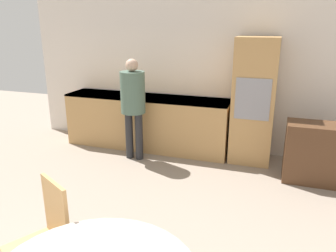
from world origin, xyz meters
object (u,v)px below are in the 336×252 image
(oven_unit, at_px, (254,101))
(person_standing, at_px, (133,99))
(sideboard, at_px, (326,154))
(chair_far_left, at_px, (47,235))

(oven_unit, xyz_separation_m, person_standing, (-1.75, -0.54, 0.02))
(sideboard, xyz_separation_m, chair_far_left, (-2.26, -2.78, 0.13))
(oven_unit, bearing_deg, sideboard, -25.36)
(chair_far_left, bearing_deg, sideboard, 79.65)
(oven_unit, relative_size, chair_far_left, 1.98)
(oven_unit, relative_size, person_standing, 1.20)
(oven_unit, distance_m, sideboard, 1.25)
(oven_unit, xyz_separation_m, chair_far_left, (-1.24, -3.26, -0.41))
(chair_far_left, distance_m, person_standing, 2.80)
(oven_unit, distance_m, chair_far_left, 3.51)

